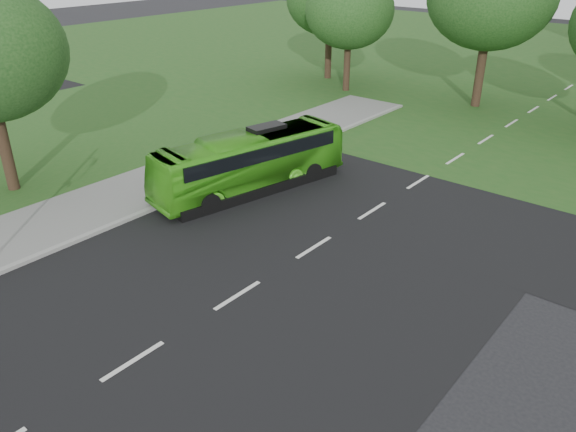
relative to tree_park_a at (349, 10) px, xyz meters
The scene contains 4 objects.
ground 29.84m from the tree_park_a, 64.59° to the right, with size 160.00×160.00×0.00m, color black.
street_surfaces 13.93m from the tree_park_a, 16.96° to the right, with size 120.00×120.00×0.15m.
tree_park_a is the anchor object (origin of this frame).
bus 19.77m from the tree_park_a, 68.48° to the right, with size 2.18×9.30×2.59m, color #4BBE22.
Camera 1 is at (10.69, -8.39, 10.17)m, focal length 35.00 mm.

